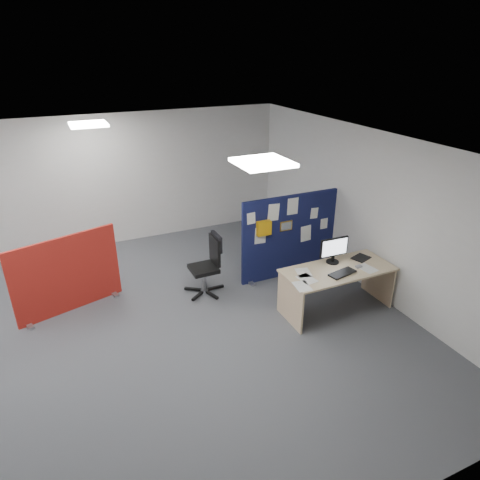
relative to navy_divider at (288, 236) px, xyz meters
name	(u,v)px	position (x,y,z in m)	size (l,w,h in m)	color
floor	(101,347)	(-3.46, -0.73, -0.78)	(9.00, 9.00, 0.00)	#4D5054
ceiling	(69,158)	(-3.46, -0.73, 1.92)	(9.00, 7.00, 0.02)	white
wall_back	(66,187)	(-3.46, 2.77, 0.57)	(9.00, 0.02, 2.70)	silver
wall_right	(366,211)	(1.04, -0.73, 0.57)	(0.02, 7.00, 2.70)	silver
ceiling_lights	(92,147)	(-3.13, -0.07, 1.89)	(4.10, 4.10, 0.04)	white
navy_divider	(288,236)	(0.00, 0.00, 0.00)	(1.87, 0.30, 1.54)	#0F1539
main_desk	(336,277)	(0.12, -1.27, -0.22)	(1.75, 0.78, 0.73)	#DDB68D
monitor_main	(334,249)	(0.17, -1.10, 0.19)	(0.49, 0.20, 0.42)	black
keyboard	(342,273)	(0.08, -1.47, -0.03)	(0.45, 0.18, 0.03)	black
mouse	(359,266)	(0.44, -1.40, -0.03)	(0.10, 0.06, 0.03)	#9C9BA0
paper_tray	(361,258)	(0.68, -1.17, -0.04)	(0.28, 0.22, 0.01)	black
red_divider	(67,275)	(-3.72, 0.44, -0.16)	(1.63, 0.53, 1.26)	maroon
office_chair	(209,261)	(-1.51, 0.03, -0.19)	(0.66, 0.69, 1.03)	black
desk_papers	(320,276)	(-0.26, -1.40, -0.05)	(1.46, 0.67, 0.00)	white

